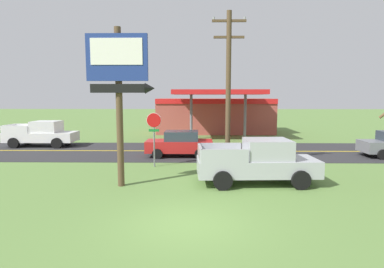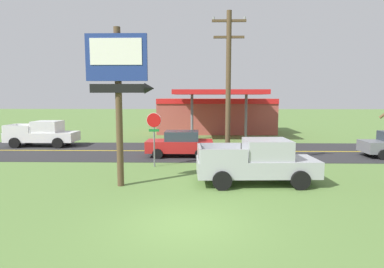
# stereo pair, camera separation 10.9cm
# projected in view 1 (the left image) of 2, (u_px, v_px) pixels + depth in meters

# --- Properties ---
(ground_plane) EXTENTS (180.00, 180.00, 0.00)m
(ground_plane) POSITION_uv_depth(u_px,v_px,m) (188.00, 224.00, 9.75)
(ground_plane) COLOR #5B7F3D
(road_asphalt) EXTENTS (140.00, 8.00, 0.02)m
(road_asphalt) POSITION_uv_depth(u_px,v_px,m) (193.00, 151.00, 22.66)
(road_asphalt) COLOR #2B2B2D
(road_asphalt) RESTS_ON ground
(road_centre_line) EXTENTS (126.00, 0.20, 0.01)m
(road_centre_line) POSITION_uv_depth(u_px,v_px,m) (193.00, 151.00, 22.66)
(road_centre_line) COLOR gold
(road_centre_line) RESTS_ON road_asphalt
(motel_sign) EXTENTS (2.78, 0.54, 6.64)m
(motel_sign) POSITION_uv_depth(u_px,v_px,m) (120.00, 78.00, 13.26)
(motel_sign) COLOR brown
(motel_sign) RESTS_ON ground
(stop_sign) EXTENTS (0.80, 0.08, 2.95)m
(stop_sign) POSITION_uv_depth(u_px,v_px,m) (154.00, 130.00, 17.47)
(stop_sign) COLOR slate
(stop_sign) RESTS_ON ground
(utility_pole) EXTENTS (1.72, 0.26, 8.10)m
(utility_pole) POSITION_uv_depth(u_px,v_px,m) (228.00, 87.00, 16.61)
(utility_pole) COLOR brown
(utility_pole) RESTS_ON ground
(gas_station) EXTENTS (12.00, 11.50, 4.40)m
(gas_station) POSITION_uv_depth(u_px,v_px,m) (215.00, 114.00, 34.41)
(gas_station) COLOR #A84C42
(gas_station) RESTS_ON ground
(pickup_silver_parked_on_lawn) EXTENTS (5.28, 2.41, 1.96)m
(pickup_silver_parked_on_lawn) POSITION_uv_depth(u_px,v_px,m) (258.00, 162.00, 14.18)
(pickup_silver_parked_on_lawn) COLOR #A8AAAF
(pickup_silver_parked_on_lawn) RESTS_ON ground
(pickup_white_on_road) EXTENTS (5.20, 2.24, 1.96)m
(pickup_white_on_road) POSITION_uv_depth(u_px,v_px,m) (42.00, 134.00, 24.73)
(pickup_white_on_road) COLOR silver
(pickup_white_on_road) RESTS_ON ground
(car_red_mid_lane) EXTENTS (4.20, 2.00, 1.64)m
(car_red_mid_lane) POSITION_uv_depth(u_px,v_px,m) (180.00, 144.00, 20.59)
(car_red_mid_lane) COLOR red
(car_red_mid_lane) RESTS_ON ground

